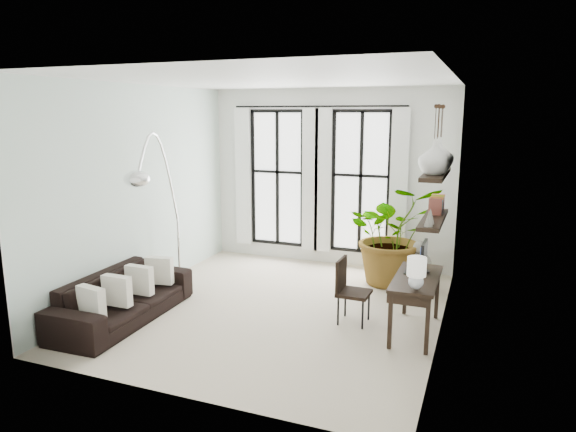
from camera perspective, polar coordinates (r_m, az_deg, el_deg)
The scene contains 16 objects.
floor at distance 7.50m, azimuth -1.22°, elevation -10.26°, with size 5.00×5.00×0.00m, color beige.
ceiling at distance 6.98m, azimuth -1.34°, elevation 14.94°, with size 5.00×5.00×0.00m, color white.
wall_left at distance 8.19m, azimuth -16.00°, elevation 2.76°, with size 5.00×5.00×0.00m, color silver.
wall_right at distance 6.56m, azimuth 17.21°, elevation 0.62°, with size 5.00×5.00×0.00m, color white.
wall_back at distance 9.40m, azimuth 4.58°, elevation 4.23°, with size 4.50×4.50×0.00m, color white.
windows at distance 9.40m, azimuth 3.28°, elevation 4.00°, with size 3.26×0.13×2.65m.
wall_shelves at distance 6.46m, azimuth 15.99°, elevation 1.69°, with size 0.25×1.30×0.60m.
sofa at distance 7.38m, azimuth -17.83°, elevation -8.54°, with size 2.20×0.86×0.64m, color black.
throw_pillows at distance 7.26m, azimuth -17.30°, elevation -7.34°, with size 0.40×1.52×0.40m.
plant at distance 8.51m, azimuth 11.59°, elevation -2.02°, with size 1.49×1.29×1.66m, color #2D7228.
desk at distance 6.64m, azimuth 14.02°, elevation -7.08°, with size 0.53×1.26×1.14m.
desk_chair at distance 6.94m, azimuth 6.72°, elevation -7.78°, with size 0.42×0.42×0.87m.
arc_lamp at distance 7.56m, azimuth -14.28°, elevation 4.80°, with size 0.76×1.83×2.51m.
buddha at distance 8.47m, azimuth 14.35°, elevation -5.69°, with size 0.44×0.44×0.79m.
vase_a at distance 6.11m, azimuth 16.00°, elevation 6.25°, with size 0.37×0.37×0.38m, color white.
vase_b at distance 6.51m, azimuth 16.34°, elevation 6.52°, with size 0.37×0.37×0.38m, color white.
Camera 1 is at (2.67, -6.44, 2.77)m, focal length 32.00 mm.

